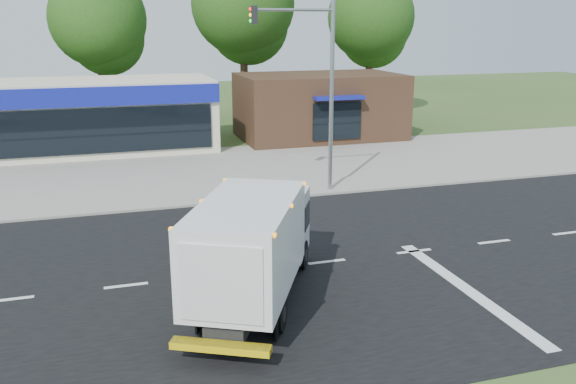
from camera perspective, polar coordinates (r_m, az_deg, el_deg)
name	(u,v)px	position (r m, az deg, el deg)	size (l,w,h in m)	color
ground	(327,262)	(18.92, 3.64, -6.57)	(120.00, 120.00, 0.00)	#385123
road_asphalt	(327,262)	(18.91, 3.64, -6.56)	(60.00, 14.00, 0.02)	black
sidewalk	(260,192)	(26.31, -2.66, 0.01)	(60.00, 2.40, 0.12)	gray
parking_apron	(232,164)	(31.81, -5.29, 2.61)	(60.00, 9.00, 0.02)	gray
lane_markings	(386,273)	(18.28, 9.15, -7.51)	(55.20, 7.00, 0.01)	silver
ems_box_truck	(254,241)	(15.66, -3.23, -4.62)	(4.90, 6.94, 2.99)	black
emergency_worker	(248,269)	(16.06, -3.76, -7.23)	(0.73, 0.59, 1.85)	tan
retail_strip_mall	(51,117)	(36.74, -21.33, 6.54)	(18.00, 6.20, 4.00)	beige
brown_storefront	(320,106)	(39.03, 2.97, 8.04)	(10.00, 6.70, 4.00)	#382316
traffic_signal_pole	(317,78)	(25.56, 2.75, 10.64)	(3.51, 0.25, 8.00)	gray
background_trees	(175,18)	(44.85, -10.55, 15.68)	(36.77, 7.39, 12.10)	#332114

